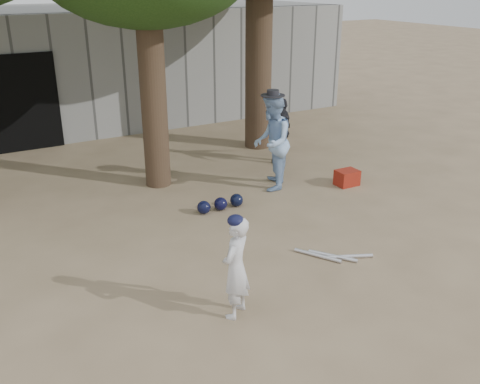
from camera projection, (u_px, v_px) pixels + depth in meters
ground at (238, 296)px, 6.78m from camera, size 70.00×70.00×0.00m
boy_player at (236, 268)px, 6.18m from camera, size 0.55×0.52×1.27m
spectator_blue at (272, 142)px, 9.92m from camera, size 1.08×1.12×1.81m
spectator_dark at (282, 131)px, 11.41m from camera, size 0.87×0.76×1.41m
red_bag at (347, 178)px, 10.33m from camera, size 0.43×0.33×0.30m
back_building at (51, 66)px, 14.54m from camera, size 16.00×5.24×3.00m
helmet_row at (221, 204)px, 9.24m from camera, size 0.87×0.24×0.23m
bat_pile at (333, 256)px, 7.69m from camera, size 0.90×0.75×0.06m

